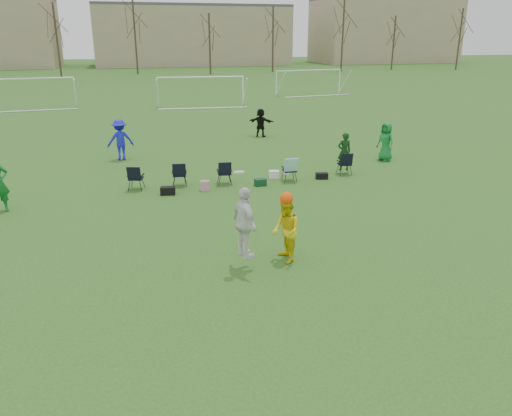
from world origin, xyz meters
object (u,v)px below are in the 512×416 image
object	(u,v)px
fielder_green_far	(386,142)
goal_left	(27,85)
center_contest	(267,226)
fielder_blue	(120,140)
goal_right	(309,75)
fielder_black	(261,123)
goal_mid	(201,83)

from	to	relation	value
fielder_green_far	goal_left	size ratio (longest dim) A/B	0.25
center_contest	fielder_blue	bearing A→B (deg)	105.41
fielder_blue	goal_right	distance (m)	30.98
goal_left	goal_right	world-z (taller)	same
fielder_black	center_contest	size ratio (longest dim) A/B	0.63
fielder_blue	goal_left	size ratio (longest dim) A/B	0.27
fielder_blue	fielder_green_far	world-z (taller)	fielder_blue
goal_left	goal_right	xyz separation A→B (m)	(26.00, 4.00, 0.00)
fielder_blue	fielder_green_far	size ratio (longest dim) A/B	1.06
fielder_blue	goal_right	size ratio (longest dim) A/B	0.27
fielder_blue	center_contest	bearing A→B (deg)	94.25
fielder_green_far	center_contest	size ratio (longest dim) A/B	0.70
fielder_blue	goal_right	world-z (taller)	goal_right
fielder_black	goal_right	world-z (taller)	goal_right
fielder_black	center_contest	xyz separation A→B (m)	(-4.46, -17.11, 0.25)
fielder_green_far	center_contest	distance (m)	13.05
fielder_blue	goal_mid	size ratio (longest dim) A/B	0.26
fielder_blue	fielder_green_far	distance (m)	12.74
center_contest	goal_right	xyz separation A→B (m)	(15.12, 37.78, 0.84)
center_contest	goal_right	distance (m)	40.70
center_contest	goal_right	size ratio (longest dim) A/B	0.36
center_contest	goal_left	distance (m)	35.50
fielder_black	center_contest	bearing A→B (deg)	110.14
goal_left	center_contest	bearing A→B (deg)	-77.15
fielder_green_far	goal_left	distance (m)	30.99
goal_right	fielder_black	bearing A→B (deg)	-125.29
fielder_black	goal_right	size ratio (longest dim) A/B	0.23
center_contest	goal_right	bearing A→B (deg)	68.19
fielder_black	goal_mid	xyz separation A→B (m)	(-1.34, 14.67, 1.09)
fielder_green_far	center_contest	xyz separation A→B (m)	(-8.67, -9.76, 0.16)
fielder_blue	goal_mid	world-z (taller)	goal_mid
center_contest	goal_mid	xyz separation A→B (m)	(3.12, 31.78, 0.84)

